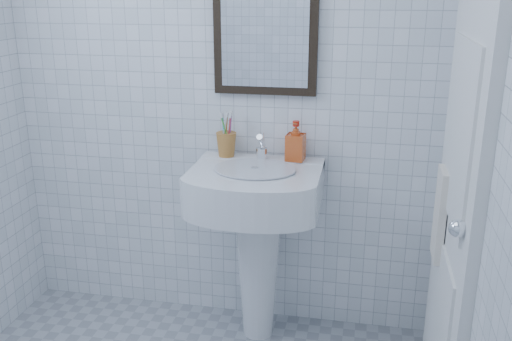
# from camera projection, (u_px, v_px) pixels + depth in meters

# --- Properties ---
(wall_back) EXTENTS (2.20, 0.02, 2.50)m
(wall_back) POSITION_uv_depth(u_px,v_px,m) (220.00, 90.00, 2.84)
(wall_back) COLOR white
(wall_back) RESTS_ON ground
(wall_right) EXTENTS (0.02, 2.40, 2.50)m
(wall_right) POSITION_uv_depth(u_px,v_px,m) (505.00, 182.00, 1.52)
(wall_right) COLOR white
(wall_right) RESTS_ON ground
(washbasin) EXTENTS (0.61, 0.45, 0.94)m
(washbasin) POSITION_uv_depth(u_px,v_px,m) (257.00, 224.00, 2.80)
(washbasin) COLOR white
(washbasin) RESTS_ON ground
(faucet) EXTENTS (0.06, 0.12, 0.14)m
(faucet) POSITION_uv_depth(u_px,v_px,m) (262.00, 148.00, 2.79)
(faucet) COLOR white
(faucet) RESTS_ON washbasin
(toothbrush_cup) EXTENTS (0.12, 0.12, 0.12)m
(toothbrush_cup) POSITION_uv_depth(u_px,v_px,m) (226.00, 144.00, 2.84)
(toothbrush_cup) COLOR #B47230
(toothbrush_cup) RESTS_ON washbasin
(soap_dispenser) EXTENTS (0.10, 0.10, 0.19)m
(soap_dispenser) POSITION_uv_depth(u_px,v_px,m) (296.00, 141.00, 2.76)
(soap_dispenser) COLOR red
(soap_dispenser) RESTS_ON washbasin
(wall_mirror) EXTENTS (0.50, 0.04, 0.62)m
(wall_mirror) POSITION_uv_depth(u_px,v_px,m) (265.00, 29.00, 2.69)
(wall_mirror) COLOR black
(wall_mirror) RESTS_ON wall_back
(bathroom_door) EXTENTS (0.04, 0.80, 2.00)m
(bathroom_door) POSITION_uv_depth(u_px,v_px,m) (458.00, 197.00, 2.11)
(bathroom_door) COLOR silver
(bathroom_door) RESTS_ON ground
(towel_ring) EXTENTS (0.01, 0.18, 0.18)m
(towel_ring) POSITION_uv_depth(u_px,v_px,m) (450.00, 173.00, 2.23)
(towel_ring) COLOR white
(towel_ring) RESTS_ON wall_right
(hand_towel) EXTENTS (0.03, 0.16, 0.38)m
(hand_towel) POSITION_uv_depth(u_px,v_px,m) (440.00, 215.00, 2.29)
(hand_towel) COLOR white
(hand_towel) RESTS_ON towel_ring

